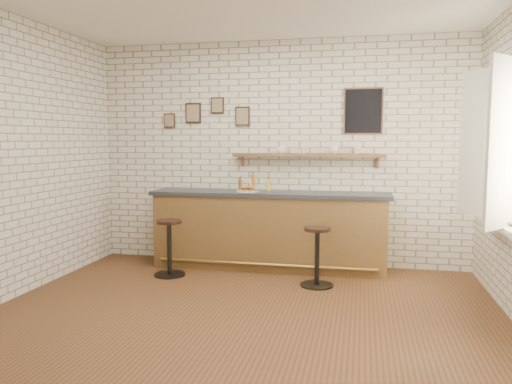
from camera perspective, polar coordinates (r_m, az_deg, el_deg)
ground at (r=5.07m, az=-1.26°, el=-13.42°), size 5.00×5.00×0.00m
bar_counter at (r=6.56m, az=1.52°, el=-4.34°), size 3.10×0.65×1.01m
sandwich_plate at (r=6.50m, az=-0.96°, el=0.10°), size 0.28×0.28×0.01m
ciabatta_sandwich at (r=6.50m, az=-0.89°, el=0.44°), size 0.21×0.15×0.07m
potato_chips at (r=6.51m, az=-1.08°, el=0.17°), size 0.26×0.20×0.00m
bitters_bottle_brown at (r=6.72m, az=-1.78°, el=0.86°), size 0.05×0.05×0.18m
bitters_bottle_white at (r=6.69m, az=-0.50°, el=0.91°), size 0.05×0.05×0.20m
bitters_bottle_amber at (r=6.68m, az=-0.35°, el=1.06°), size 0.06×0.06×0.24m
condiment_bottle_yellow at (r=6.64m, az=1.44°, el=0.77°), size 0.05×0.05×0.17m
bar_stool_left at (r=6.31m, az=-9.88°, el=-6.08°), size 0.41×0.41×0.70m
bar_stool_right at (r=5.82m, az=6.99°, el=-7.13°), size 0.40×0.40×0.68m
wall_shelf at (r=6.59m, az=5.94°, el=4.17°), size 2.00×0.18×0.18m
shelf_cup_a at (r=6.63m, az=2.97°, el=4.82°), size 0.17×0.17×0.10m
shelf_cup_b at (r=6.59m, az=5.44°, el=4.73°), size 0.12×0.12×0.08m
shelf_cup_c at (r=6.56m, az=8.93°, el=4.75°), size 0.17×0.17×0.10m
shelf_cup_d at (r=6.55m, az=11.48°, el=4.69°), size 0.12×0.12×0.10m
back_wall_decor at (r=6.70m, az=4.57°, el=9.08°), size 2.96×0.02×0.56m
window_sill at (r=5.18m, az=26.45°, el=-3.35°), size 0.20×1.35×0.06m
casement_window at (r=5.10m, az=26.38°, el=4.99°), size 0.40×1.30×1.56m
book_lower at (r=5.00m, az=26.74°, el=-3.21°), size 0.24×0.26×0.02m
book_upper at (r=5.03m, az=26.66°, el=-2.95°), size 0.28×0.29×0.02m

